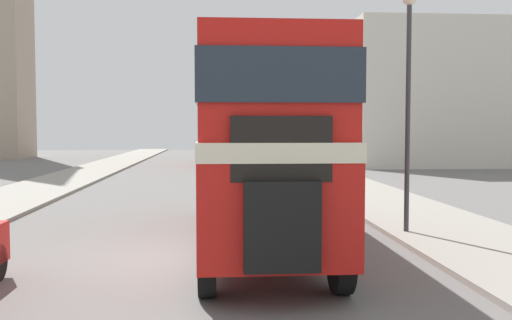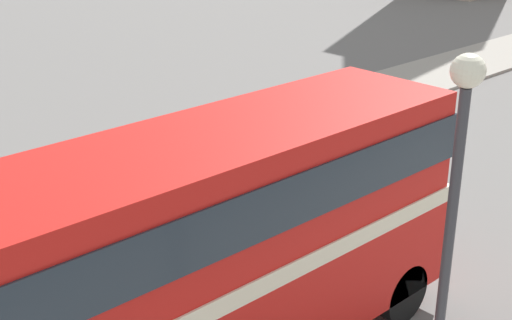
# 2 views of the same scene
# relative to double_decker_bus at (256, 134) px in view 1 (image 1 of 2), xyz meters

# --- Properties ---
(ground_plane) EXTENTS (120.00, 120.00, 0.00)m
(ground_plane) POSITION_rel_double_decker_bus_xyz_m (-1.72, -1.43, -2.51)
(ground_plane) COLOR slate
(sidewalk_right) EXTENTS (3.50, 120.00, 0.12)m
(sidewalk_right) POSITION_rel_double_decker_bus_xyz_m (5.03, -1.43, -2.45)
(sidewalk_right) COLOR gray
(sidewalk_right) RESTS_ON ground_plane
(double_decker_bus) EXTENTS (2.43, 10.15, 4.20)m
(double_decker_bus) POSITION_rel_double_decker_bus_xyz_m (0.00, 0.00, 0.00)
(double_decker_bus) COLOR red
(double_decker_bus) RESTS_ON ground_plane
(bus_distant) EXTENTS (2.51, 10.76, 4.47)m
(bus_distant) POSITION_rel_double_decker_bus_xyz_m (0.03, 28.64, 0.15)
(bus_distant) COLOR red
(bus_distant) RESTS_ON ground_plane
(pedestrian_walking) EXTENTS (0.31, 0.31, 1.55)m
(pedestrian_walking) POSITION_rel_double_decker_bus_xyz_m (4.41, 10.74, -1.52)
(pedestrian_walking) COLOR #282833
(pedestrian_walking) RESTS_ON sidewalk_right
(street_lamp) EXTENTS (0.36, 0.36, 5.86)m
(street_lamp) POSITION_rel_double_decker_bus_xyz_m (3.77, 0.71, 1.44)
(street_lamp) COLOR #38383D
(street_lamp) RESTS_ON sidewalk_right
(shop_building_block) EXTENTS (15.33, 9.21, 10.04)m
(shop_building_block) POSITION_rel_double_decker_bus_xyz_m (16.15, 27.75, 2.50)
(shop_building_block) COLOR beige
(shop_building_block) RESTS_ON ground_plane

